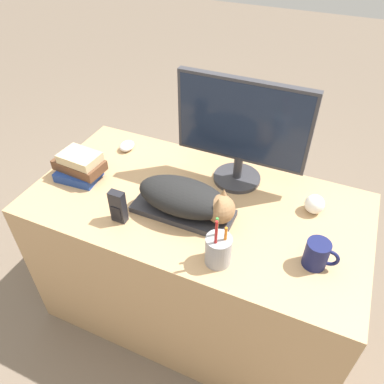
{
  "coord_description": "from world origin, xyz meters",
  "views": [
    {
      "loc": [
        0.42,
        -0.65,
        1.7
      ],
      "look_at": [
        -0.01,
        0.33,
        0.78
      ],
      "focal_mm": 35.0,
      "sensor_mm": 36.0,
      "label": 1
    }
  ],
  "objects_px": {
    "coffee_mug": "(317,254)",
    "phone": "(118,207)",
    "monitor": "(242,127)",
    "pen_cup": "(218,250)",
    "keyboard": "(183,211)",
    "computer_mouse": "(127,146)",
    "book_stack": "(79,166)",
    "cat": "(188,198)",
    "baseball": "(315,204)"
  },
  "relations": [
    {
      "from": "monitor",
      "to": "phone",
      "type": "bearing_deg",
      "value": -128.47
    },
    {
      "from": "keyboard",
      "to": "monitor",
      "type": "bearing_deg",
      "value": 66.54
    },
    {
      "from": "baseball",
      "to": "book_stack",
      "type": "bearing_deg",
      "value": -168.94
    },
    {
      "from": "keyboard",
      "to": "book_stack",
      "type": "xyz_separation_m",
      "value": [
        -0.48,
        0.03,
        0.04
      ]
    },
    {
      "from": "computer_mouse",
      "to": "book_stack",
      "type": "height_order",
      "value": "book_stack"
    },
    {
      "from": "cat",
      "to": "pen_cup",
      "type": "xyz_separation_m",
      "value": [
        0.18,
        -0.16,
        -0.03
      ]
    },
    {
      "from": "monitor",
      "to": "pen_cup",
      "type": "bearing_deg",
      "value": -79.46
    },
    {
      "from": "baseball",
      "to": "phone",
      "type": "relative_size",
      "value": 0.56
    },
    {
      "from": "baseball",
      "to": "phone",
      "type": "xyz_separation_m",
      "value": [
        -0.64,
        -0.33,
        0.03
      ]
    },
    {
      "from": "pen_cup",
      "to": "cat",
      "type": "bearing_deg",
      "value": 138.14
    },
    {
      "from": "keyboard",
      "to": "computer_mouse",
      "type": "height_order",
      "value": "computer_mouse"
    },
    {
      "from": "cat",
      "to": "computer_mouse",
      "type": "distance_m",
      "value": 0.53
    },
    {
      "from": "keyboard",
      "to": "computer_mouse",
      "type": "bearing_deg",
      "value": 145.65
    },
    {
      "from": "coffee_mug",
      "to": "phone",
      "type": "distance_m",
      "value": 0.7
    },
    {
      "from": "pen_cup",
      "to": "coffee_mug",
      "type": "bearing_deg",
      "value": 21.44
    },
    {
      "from": "computer_mouse",
      "to": "baseball",
      "type": "xyz_separation_m",
      "value": [
        0.86,
        -0.07,
        0.02
      ]
    },
    {
      "from": "monitor",
      "to": "computer_mouse",
      "type": "relative_size",
      "value": 6.4
    },
    {
      "from": "computer_mouse",
      "to": "phone",
      "type": "bearing_deg",
      "value": -61.89
    },
    {
      "from": "coffee_mug",
      "to": "phone",
      "type": "bearing_deg",
      "value": -173.38
    },
    {
      "from": "keyboard",
      "to": "coffee_mug",
      "type": "bearing_deg",
      "value": -5.03
    },
    {
      "from": "monitor",
      "to": "coffee_mug",
      "type": "relative_size",
      "value": 4.62
    },
    {
      "from": "cat",
      "to": "phone",
      "type": "distance_m",
      "value": 0.25
    },
    {
      "from": "keyboard",
      "to": "book_stack",
      "type": "distance_m",
      "value": 0.49
    },
    {
      "from": "computer_mouse",
      "to": "pen_cup",
      "type": "height_order",
      "value": "pen_cup"
    },
    {
      "from": "monitor",
      "to": "book_stack",
      "type": "xyz_separation_m",
      "value": [
        -0.6,
        -0.25,
        -0.19
      ]
    },
    {
      "from": "keyboard",
      "to": "coffee_mug",
      "type": "xyz_separation_m",
      "value": [
        0.5,
        -0.04,
        0.04
      ]
    },
    {
      "from": "cat",
      "to": "keyboard",
      "type": "bearing_deg",
      "value": -180.0
    },
    {
      "from": "coffee_mug",
      "to": "phone",
      "type": "xyz_separation_m",
      "value": [
        -0.69,
        -0.08,
        0.02
      ]
    },
    {
      "from": "keyboard",
      "to": "phone",
      "type": "relative_size",
      "value": 2.91
    },
    {
      "from": "monitor",
      "to": "pen_cup",
      "type": "xyz_separation_m",
      "value": [
        0.08,
        -0.44,
        -0.2
      ]
    },
    {
      "from": "monitor",
      "to": "coffee_mug",
      "type": "height_order",
      "value": "monitor"
    },
    {
      "from": "monitor",
      "to": "pen_cup",
      "type": "height_order",
      "value": "monitor"
    },
    {
      "from": "keyboard",
      "to": "monitor",
      "type": "height_order",
      "value": "monitor"
    },
    {
      "from": "phone",
      "to": "baseball",
      "type": "bearing_deg",
      "value": 27.42
    },
    {
      "from": "monitor",
      "to": "phone",
      "type": "distance_m",
      "value": 0.54
    },
    {
      "from": "monitor",
      "to": "book_stack",
      "type": "relative_size",
      "value": 2.42
    },
    {
      "from": "cat",
      "to": "monitor",
      "type": "height_order",
      "value": "monitor"
    },
    {
      "from": "baseball",
      "to": "book_stack",
      "type": "xyz_separation_m",
      "value": [
        -0.93,
        -0.18,
        0.02
      ]
    },
    {
      "from": "keyboard",
      "to": "cat",
      "type": "relative_size",
      "value": 1.02
    },
    {
      "from": "phone",
      "to": "keyboard",
      "type": "bearing_deg",
      "value": 32.09
    },
    {
      "from": "monitor",
      "to": "phone",
      "type": "relative_size",
      "value": 3.92
    },
    {
      "from": "baseball",
      "to": "book_stack",
      "type": "relative_size",
      "value": 0.35
    },
    {
      "from": "pen_cup",
      "to": "monitor",
      "type": "bearing_deg",
      "value": 100.54
    },
    {
      "from": "keyboard",
      "to": "monitor",
      "type": "relative_size",
      "value": 0.74
    },
    {
      "from": "keyboard",
      "to": "phone",
      "type": "height_order",
      "value": "phone"
    },
    {
      "from": "book_stack",
      "to": "pen_cup",
      "type": "bearing_deg",
      "value": -15.33
    },
    {
      "from": "pen_cup",
      "to": "phone",
      "type": "height_order",
      "value": "pen_cup"
    },
    {
      "from": "coffee_mug",
      "to": "phone",
      "type": "relative_size",
      "value": 0.85
    },
    {
      "from": "coffee_mug",
      "to": "phone",
      "type": "height_order",
      "value": "phone"
    },
    {
      "from": "cat",
      "to": "baseball",
      "type": "relative_size",
      "value": 5.06
    }
  ]
}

